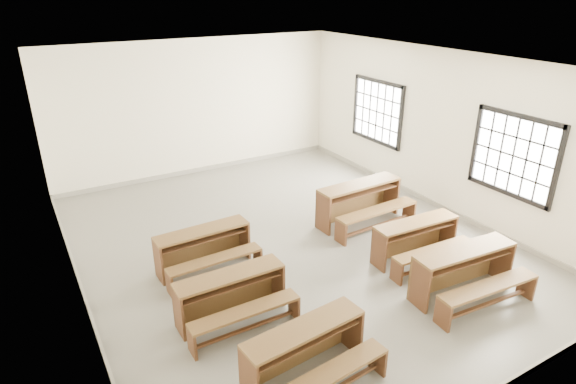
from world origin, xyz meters
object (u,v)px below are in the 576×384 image
desk_set_0 (307,350)px  desk_set_3 (465,269)px  desk_set_5 (361,200)px  desk_set_4 (417,238)px  desk_set_2 (204,247)px  desk_set_1 (232,294)px

desk_set_0 → desk_set_3: desk_set_3 is taller
desk_set_3 → desk_set_5: size_ratio=0.96×
desk_set_4 → desk_set_5: (0.05, 1.59, 0.06)m
desk_set_0 → desk_set_3: (2.92, 0.22, 0.03)m
desk_set_2 → desk_set_4: (3.19, -1.52, -0.00)m
desk_set_3 → desk_set_5: (0.18, 2.70, 0.03)m
desk_set_1 → desk_set_3: bearing=-21.1°
desk_set_5 → desk_set_2: bearing=178.8°
desk_set_5 → desk_set_3: bearing=-96.0°
desk_set_3 → desk_set_4: (0.12, 1.12, -0.03)m
desk_set_3 → desk_set_4: bearing=88.2°
desk_set_1 → desk_set_5: 3.70m
desk_set_0 → desk_set_4: desk_set_0 is taller
desk_set_0 → desk_set_2: (-0.15, 2.86, -0.00)m
desk_set_2 → desk_set_5: 3.25m
desk_set_0 → desk_set_2: 2.87m
desk_set_2 → desk_set_3: (3.07, -2.64, 0.03)m
desk_set_2 → desk_set_5: size_ratio=0.87×
desk_set_0 → desk_set_5: bearing=38.3°
desk_set_0 → desk_set_5: desk_set_5 is taller
desk_set_2 → desk_set_5: (3.25, 0.06, 0.06)m
desk_set_0 → desk_set_3: bearing=-0.7°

